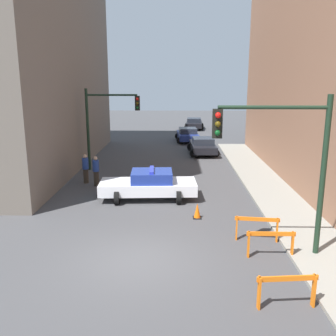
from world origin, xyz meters
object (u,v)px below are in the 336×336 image
(barrier_back, at_px, (271,240))
(barrier_corner, at_px, (257,225))
(police_car, at_px, (149,185))
(barrier_mid, at_px, (287,286))
(parked_car_mid, at_px, (188,134))
(traffic_cone, at_px, (197,211))
(pedestrian_crossing, at_px, (96,171))
(parked_car_far, at_px, (194,123))
(traffic_light_far, at_px, (105,118))
(pedestrian_corner, at_px, (86,168))
(traffic_light_near, at_px, (288,152))
(parked_car_near, at_px, (203,145))

(barrier_back, xyz_separation_m, barrier_corner, (-0.18, 1.31, 0.00))
(police_car, xyz_separation_m, barrier_mid, (4.16, -8.99, -0.11))
(parked_car_mid, distance_m, barrier_corner, 22.44)
(barrier_mid, bearing_deg, traffic_cone, 106.89)
(barrier_corner, bearing_deg, pedestrian_crossing, 135.88)
(police_car, bearing_deg, parked_car_far, -10.30)
(parked_car_mid, xyz_separation_m, barrier_back, (2.01, -23.68, -0.06))
(traffic_light_far, distance_m, pedestrian_corner, 4.13)
(parked_car_mid, xyz_separation_m, barrier_mid, (1.73, -26.50, -0.06))
(parked_car_mid, bearing_deg, barrier_corner, -88.86)
(traffic_light_far, relative_size, pedestrian_corner, 3.13)
(pedestrian_corner, bearing_deg, traffic_light_far, -5.52)
(barrier_mid, bearing_deg, parked_car_far, 91.12)
(parked_car_mid, distance_m, parked_car_far, 9.21)
(traffic_light_near, relative_size, parked_car_far, 1.18)
(traffic_light_near, height_order, traffic_light_far, traffic_light_near)
(parked_car_far, height_order, traffic_cone, parked_car_far)
(police_car, relative_size, parked_car_mid, 1.09)
(police_car, distance_m, barrier_back, 7.60)
(police_car, bearing_deg, barrier_corner, -141.67)
(parked_car_near, height_order, traffic_cone, parked_car_near)
(traffic_light_near, distance_m, parked_car_mid, 23.84)
(parked_car_far, xyz_separation_m, pedestrian_crossing, (-6.55, -24.40, 0.19))
(traffic_light_near, xyz_separation_m, traffic_light_far, (-8.03, 12.06, -0.13))
(barrier_mid, distance_m, barrier_corner, 4.13)
(traffic_light_far, distance_m, police_car, 7.32)
(traffic_light_far, height_order, parked_car_far, traffic_light_far)
(pedestrian_crossing, distance_m, barrier_mid, 13.39)
(police_car, bearing_deg, traffic_light_far, 25.24)
(barrier_back, bearing_deg, police_car, 125.72)
(parked_car_mid, bearing_deg, pedestrian_crossing, -113.43)
(parked_car_near, relative_size, barrier_back, 2.73)
(police_car, xyz_separation_m, parked_car_mid, (2.43, 17.50, -0.05))
(traffic_light_far, bearing_deg, parked_car_mid, 63.82)
(police_car, height_order, parked_car_far, police_car)
(traffic_light_near, relative_size, parked_car_mid, 1.18)
(parked_car_near, height_order, barrier_mid, parked_car_near)
(traffic_cone, bearing_deg, traffic_light_near, -52.89)
(traffic_light_near, xyz_separation_m, parked_car_near, (-1.38, 17.52, -2.86))
(barrier_mid, bearing_deg, barrier_corner, 88.61)
(barrier_mid, height_order, traffic_cone, barrier_mid)
(parked_car_mid, bearing_deg, traffic_cone, -94.12)
(parked_car_mid, height_order, barrier_corner, parked_car_mid)
(barrier_back, bearing_deg, pedestrian_crossing, 131.74)
(barrier_back, height_order, traffic_cone, barrier_back)
(barrier_corner, bearing_deg, traffic_light_near, -64.86)
(traffic_light_far, bearing_deg, barrier_back, -57.87)
(parked_car_near, xyz_separation_m, parked_car_far, (0.03, 15.18, 0.00))
(parked_car_mid, height_order, pedestrian_crossing, pedestrian_crossing)
(parked_car_far, bearing_deg, parked_car_near, -86.52)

